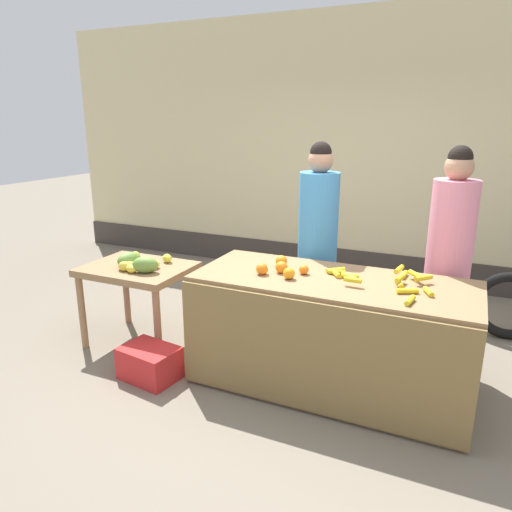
{
  "coord_description": "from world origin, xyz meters",
  "views": [
    {
      "loc": [
        1.24,
        -3.18,
        1.98
      ],
      "look_at": [
        -0.28,
        0.15,
        0.92
      ],
      "focal_mm": 33.21,
      "sensor_mm": 36.0,
      "label": 1
    }
  ],
  "objects_px": {
    "produce_crate": "(150,363)",
    "produce_sack": "(248,301)",
    "vendor_woman_blue_shirt": "(317,247)",
    "vendor_woman_pink_shirt": "(448,262)"
  },
  "relations": [
    {
      "from": "produce_crate",
      "to": "produce_sack",
      "type": "distance_m",
      "value": 1.31
    },
    {
      "from": "vendor_woman_blue_shirt",
      "to": "produce_crate",
      "type": "xyz_separation_m",
      "value": [
        -0.99,
        -1.15,
        -0.78
      ]
    },
    {
      "from": "vendor_woman_blue_shirt",
      "to": "vendor_woman_pink_shirt",
      "type": "relative_size",
      "value": 1.0
    },
    {
      "from": "produce_crate",
      "to": "vendor_woman_pink_shirt",
      "type": "bearing_deg",
      "value": 29.04
    },
    {
      "from": "vendor_woman_blue_shirt",
      "to": "produce_sack",
      "type": "xyz_separation_m",
      "value": [
        -0.73,
        0.14,
        -0.68
      ]
    },
    {
      "from": "vendor_woman_pink_shirt",
      "to": "produce_crate",
      "type": "bearing_deg",
      "value": -150.96
    },
    {
      "from": "vendor_woman_pink_shirt",
      "to": "produce_sack",
      "type": "relative_size",
      "value": 3.96
    },
    {
      "from": "produce_crate",
      "to": "produce_sack",
      "type": "xyz_separation_m",
      "value": [
        0.25,
        1.29,
        0.1
      ]
    },
    {
      "from": "vendor_woman_blue_shirt",
      "to": "produce_crate",
      "type": "relative_size",
      "value": 4.1
    },
    {
      "from": "vendor_woman_pink_shirt",
      "to": "produce_crate",
      "type": "height_order",
      "value": "vendor_woman_pink_shirt"
    }
  ]
}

